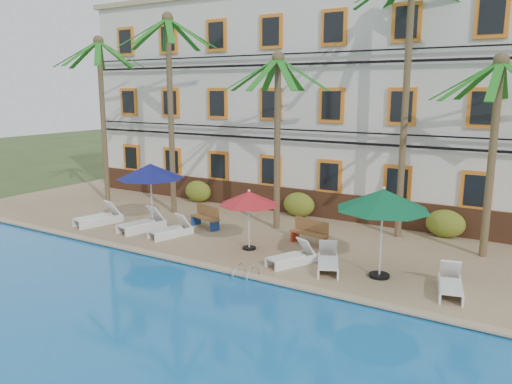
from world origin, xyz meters
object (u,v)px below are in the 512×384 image
Objects in this scene: lounger_a at (99,217)px; lounger_f at (450,284)px; lounger_d at (292,256)px; palm_c at (277,116)px; umbrella_blue at (150,171)px; bench_right at (310,232)px; pool_ladder at (246,277)px; lounger_e at (328,261)px; umbrella_green at (383,200)px; lounger_b at (143,223)px; palm_d at (407,70)px; palm_a at (102,98)px; palm_e at (495,127)px; bench_left at (207,216)px; palm_b at (170,89)px; lounger_c at (171,229)px.

lounger_a is 1.14× the size of lounger_f.
lounger_d is at bearing -1.06° from lounger_a.
palm_c reaches higher than umbrella_blue.
pool_ladder is at bearing -93.49° from bench_right.
lounger_e is at bearing 45.66° from pool_ladder.
umbrella_blue is at bearing 176.39° from umbrella_green.
lounger_b is at bearing -145.31° from palm_c.
lounger_d is at bearing -172.49° from umbrella_green.
palm_d is 6.50× the size of bench_right.
palm_a is 3.91× the size of lounger_b.
bench_right is (-2.52, -2.68, -5.89)m from palm_d.
lounger_b reaches higher than pool_ladder.
lounger_a is (-14.66, -4.00, -4.14)m from palm_e.
umbrella_blue is 12.21m from lounger_f.
lounger_b is at bearing 6.29° from lounger_a.
lounger_b is 2.63m from bench_left.
umbrella_blue is 7.46m from lounger_d.
lounger_d is (-2.81, -0.37, -2.16)m from umbrella_green.
lounger_b is at bearing 178.21° from lounger_e.
palm_c is 5.67m from umbrella_blue.
bench_left is at bearing -24.32° from palm_b.
lounger_d is 1.17× the size of bench_right.
lounger_d is at bearing 68.54° from pool_ladder.
bench_right is (6.64, 1.32, -1.90)m from umbrella_blue.
umbrella_green is at bearing 0.93° from lounger_a.
palm_c reaches higher than bench_right.
lounger_c is at bearing -160.83° from palm_e.
palm_b is 3.16× the size of umbrella_green.
bench_right is (-3.26, 1.94, -1.96)m from umbrella_green.
palm_a is at bearing 155.91° from pool_ladder.
umbrella_blue is at bearing 174.28° from lounger_e.
bench_left is at bearing 24.85° from lounger_a.
lounger_b is at bearing -138.94° from bench_left.
umbrella_green is at bearing 7.20° from lounger_e.
palm_b is 5.71× the size of bench_left.
palm_e is 7.21m from bench_right.
lounger_f is at bearing -95.03° from palm_e.
lounger_e is 1.03× the size of lounger_f.
lounger_d is (9.39, -0.17, -0.04)m from lounger_a.
palm_d is (4.65, 1.43, 1.72)m from palm_c.
lounger_b is at bearing -163.16° from palm_e.
lounger_a is 1.13× the size of lounger_c.
bench_right is at bearing 13.44° from lounger_a.
palm_b reaches higher than lounger_e.
lounger_e is at bearing -2.06° from lounger_c.
palm_a is at bearing 179.16° from palm_b.
bench_right is at bearing 149.23° from umbrella_green.
umbrella_blue is at bearing 88.03° from lounger_b.
lounger_d is at bearing -15.73° from palm_a.
lounger_c is at bearing 175.79° from lounger_d.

